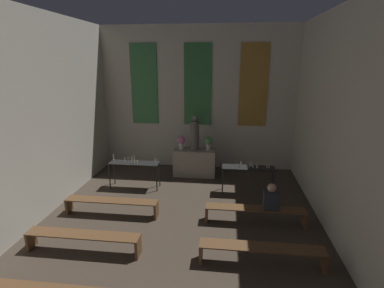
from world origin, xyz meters
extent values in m
cube|color=beige|center=(0.00, 10.42, 2.62)|extent=(7.37, 0.12, 5.23)
cube|color=#33723F|center=(-2.00, 10.34, 3.14)|extent=(1.00, 0.03, 2.93)
cube|color=#33723F|center=(0.00, 10.34, 3.14)|extent=(1.00, 0.03, 2.93)
cube|color=olive|center=(2.00, 10.34, 3.14)|extent=(1.00, 0.03, 2.93)
cube|color=beige|center=(-3.63, 5.18, 2.62)|extent=(0.12, 10.60, 5.23)
cube|color=beige|center=(3.63, 5.18, 2.62)|extent=(0.12, 10.60, 5.23)
cube|color=gray|center=(0.00, 9.42, 0.48)|extent=(1.47, 0.68, 0.95)
cylinder|color=#5B5651|center=(0.00, 9.42, 1.46)|extent=(0.30, 0.30, 1.01)
sphere|color=#5B5651|center=(0.00, 9.42, 2.06)|extent=(0.21, 0.21, 0.21)
cylinder|color=beige|center=(-0.48, 9.42, 1.07)|extent=(0.16, 0.16, 0.24)
sphere|color=#C66B9E|center=(-0.48, 9.42, 1.29)|extent=(0.28, 0.28, 0.28)
cylinder|color=beige|center=(0.48, 9.42, 1.07)|extent=(0.16, 0.16, 0.24)
sphere|color=#4C9351|center=(0.48, 9.42, 1.29)|extent=(0.28, 0.28, 0.28)
cube|color=black|center=(-1.80, 8.10, 0.84)|extent=(1.60, 0.47, 0.02)
cylinder|color=black|center=(-2.57, 7.89, 0.41)|extent=(0.04, 0.04, 0.83)
cylinder|color=black|center=(-1.03, 7.89, 0.41)|extent=(0.04, 0.04, 0.83)
cylinder|color=black|center=(-2.57, 8.30, 0.41)|extent=(0.04, 0.04, 0.83)
cylinder|color=black|center=(-1.03, 8.30, 0.41)|extent=(0.04, 0.04, 0.83)
cylinder|color=silver|center=(-2.15, 8.20, 0.90)|extent=(0.02, 0.02, 0.09)
sphere|color=#F9CC4C|center=(-2.15, 8.20, 0.95)|extent=(0.02, 0.02, 0.02)
cylinder|color=silver|center=(-1.94, 8.29, 0.91)|extent=(0.02, 0.02, 0.12)
sphere|color=#F9CC4C|center=(-1.94, 8.29, 0.99)|extent=(0.02, 0.02, 0.02)
cylinder|color=silver|center=(-2.07, 8.30, 0.90)|extent=(0.02, 0.02, 0.10)
sphere|color=#F9CC4C|center=(-2.07, 8.30, 0.96)|extent=(0.02, 0.02, 0.02)
cylinder|color=silver|center=(-1.74, 7.96, 0.90)|extent=(0.02, 0.02, 0.10)
sphere|color=#F9CC4C|center=(-1.74, 7.96, 0.97)|extent=(0.02, 0.02, 0.02)
cylinder|color=silver|center=(-1.86, 8.30, 0.93)|extent=(0.02, 0.02, 0.16)
sphere|color=#F9CC4C|center=(-1.86, 8.30, 1.02)|extent=(0.02, 0.02, 0.02)
cylinder|color=silver|center=(-1.65, 7.96, 0.91)|extent=(0.02, 0.02, 0.12)
sphere|color=#F9CC4C|center=(-1.65, 7.96, 0.98)|extent=(0.02, 0.02, 0.02)
cylinder|color=silver|center=(-1.10, 8.03, 0.94)|extent=(0.02, 0.02, 0.18)
sphere|color=#F9CC4C|center=(-1.10, 8.03, 1.04)|extent=(0.02, 0.02, 0.02)
cylinder|color=silver|center=(-1.86, 8.05, 0.90)|extent=(0.02, 0.02, 0.10)
sphere|color=#F9CC4C|center=(-1.86, 8.05, 0.97)|extent=(0.02, 0.02, 0.02)
cylinder|color=silver|center=(-1.77, 8.02, 0.90)|extent=(0.02, 0.02, 0.11)
sphere|color=#F9CC4C|center=(-1.77, 8.02, 0.97)|extent=(0.02, 0.02, 0.02)
cylinder|color=silver|center=(-2.53, 8.22, 0.93)|extent=(0.02, 0.02, 0.17)
sphere|color=#F9CC4C|center=(-2.53, 8.22, 1.03)|extent=(0.02, 0.02, 0.02)
cylinder|color=silver|center=(-1.12, 8.26, 0.90)|extent=(0.02, 0.02, 0.09)
sphere|color=#F9CC4C|center=(-1.12, 8.26, 0.95)|extent=(0.02, 0.02, 0.02)
cylinder|color=silver|center=(-2.55, 8.26, 0.94)|extent=(0.02, 0.02, 0.18)
sphere|color=#F9CC4C|center=(-2.55, 8.26, 1.04)|extent=(0.02, 0.02, 0.02)
cylinder|color=silver|center=(-2.45, 8.05, 0.91)|extent=(0.02, 0.02, 0.11)
sphere|color=#F9CC4C|center=(-2.45, 8.05, 0.97)|extent=(0.02, 0.02, 0.02)
cube|color=black|center=(1.80, 8.10, 0.84)|extent=(1.60, 0.47, 0.02)
cylinder|color=black|center=(1.03, 7.89, 0.41)|extent=(0.04, 0.04, 0.83)
cylinder|color=black|center=(2.57, 7.89, 0.41)|extent=(0.04, 0.04, 0.83)
cylinder|color=black|center=(1.03, 8.30, 0.41)|extent=(0.04, 0.04, 0.83)
cylinder|color=black|center=(2.57, 8.30, 0.41)|extent=(0.04, 0.04, 0.83)
cylinder|color=silver|center=(1.87, 8.23, 0.91)|extent=(0.02, 0.02, 0.12)
sphere|color=#F9CC4C|center=(1.87, 8.23, 0.98)|extent=(0.02, 0.02, 0.02)
cylinder|color=silver|center=(1.93, 8.04, 0.90)|extent=(0.02, 0.02, 0.11)
sphere|color=#F9CC4C|center=(1.93, 8.04, 0.97)|extent=(0.02, 0.02, 0.02)
cylinder|color=silver|center=(2.34, 8.11, 0.91)|extent=(0.02, 0.02, 0.12)
sphere|color=#F9CC4C|center=(2.34, 8.11, 0.99)|extent=(0.02, 0.02, 0.02)
cylinder|color=silver|center=(1.90, 8.25, 0.90)|extent=(0.02, 0.02, 0.11)
sphere|color=#F9CC4C|center=(1.90, 8.25, 0.97)|extent=(0.02, 0.02, 0.02)
cylinder|color=silver|center=(1.58, 8.08, 0.92)|extent=(0.02, 0.02, 0.13)
sphere|color=#F9CC4C|center=(1.58, 8.08, 0.99)|extent=(0.02, 0.02, 0.02)
cylinder|color=silver|center=(2.42, 8.10, 0.92)|extent=(0.02, 0.02, 0.14)
sphere|color=#F9CC4C|center=(2.42, 8.10, 1.00)|extent=(0.02, 0.02, 0.02)
cylinder|color=silver|center=(2.08, 8.05, 0.91)|extent=(0.02, 0.02, 0.11)
sphere|color=#F9CC4C|center=(2.08, 8.05, 0.97)|extent=(0.02, 0.02, 0.02)
cylinder|color=silver|center=(1.56, 8.14, 0.91)|extent=(0.02, 0.02, 0.13)
sphere|color=#F9CC4C|center=(1.56, 8.14, 0.99)|extent=(0.02, 0.02, 0.02)
cylinder|color=silver|center=(2.04, 8.03, 0.92)|extent=(0.02, 0.02, 0.13)
sphere|color=#F9CC4C|center=(2.04, 8.03, 1.00)|extent=(0.02, 0.02, 0.02)
cylinder|color=silver|center=(2.11, 8.29, 0.91)|extent=(0.02, 0.02, 0.12)
sphere|color=#F9CC4C|center=(2.11, 8.29, 0.98)|extent=(0.02, 0.02, 0.02)
cylinder|color=silver|center=(1.83, 8.08, 0.93)|extent=(0.02, 0.02, 0.16)
sphere|color=#F9CC4C|center=(1.83, 8.08, 1.02)|extent=(0.02, 0.02, 0.02)
cylinder|color=silver|center=(2.38, 8.06, 0.91)|extent=(0.02, 0.02, 0.12)
sphere|color=#F9CC4C|center=(2.38, 8.06, 0.98)|extent=(0.02, 0.02, 0.02)
cylinder|color=silver|center=(1.42, 7.91, 0.93)|extent=(0.02, 0.02, 0.17)
sphere|color=#F9CC4C|center=(1.42, 7.91, 1.03)|extent=(0.02, 0.02, 0.02)
cube|color=brown|center=(-1.88, 4.64, 0.42)|extent=(2.48, 0.36, 0.03)
cube|color=brown|center=(-3.09, 4.64, 0.20)|extent=(0.06, 0.32, 0.40)
cube|color=brown|center=(-0.66, 4.64, 0.20)|extent=(0.06, 0.32, 0.40)
cube|color=brown|center=(1.88, 4.64, 0.42)|extent=(2.48, 0.36, 0.03)
cube|color=brown|center=(0.66, 4.64, 0.20)|extent=(0.06, 0.32, 0.40)
cube|color=brown|center=(3.09, 4.64, 0.20)|extent=(0.06, 0.32, 0.40)
cube|color=brown|center=(-1.88, 6.27, 0.42)|extent=(2.48, 0.36, 0.03)
cube|color=brown|center=(-3.09, 6.27, 0.20)|extent=(0.06, 0.32, 0.40)
cube|color=brown|center=(-0.66, 6.27, 0.20)|extent=(0.06, 0.32, 0.40)
cube|color=brown|center=(1.88, 6.27, 0.42)|extent=(2.48, 0.36, 0.03)
cube|color=brown|center=(0.66, 6.27, 0.20)|extent=(0.06, 0.32, 0.40)
cube|color=brown|center=(3.09, 6.27, 0.20)|extent=(0.06, 0.32, 0.40)
cube|color=#282D38|center=(2.25, 6.27, 0.66)|extent=(0.36, 0.24, 0.46)
sphere|color=tan|center=(2.25, 6.27, 0.99)|extent=(0.21, 0.21, 0.21)
camera|label=1|loc=(1.12, -0.66, 3.99)|focal=28.00mm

